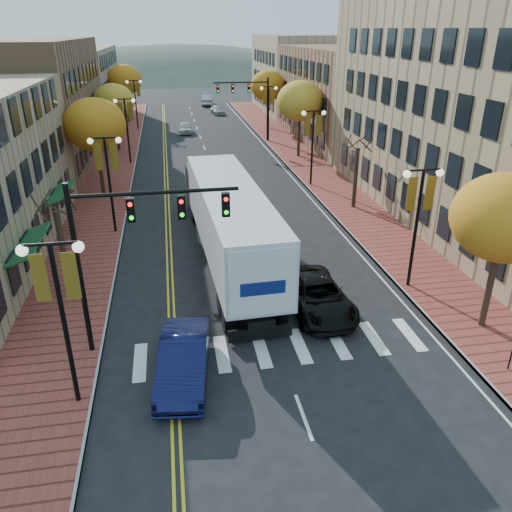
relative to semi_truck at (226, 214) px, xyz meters
name	(u,v)px	position (x,y,z in m)	size (l,w,h in m)	color
ground	(290,379)	(0.98, -11.04, -2.64)	(200.00, 200.00, 0.00)	black
sidewalk_left	(113,168)	(-8.02, 21.46, -2.56)	(4.00, 85.00, 0.15)	brown
sidewalk_right	(302,160)	(9.98, 21.46, -2.56)	(4.00, 85.00, 0.15)	brown
building_left_mid	(20,104)	(-16.02, 24.96, 2.86)	(12.00, 24.00, 11.00)	brown
building_left_far	(67,85)	(-16.02, 49.96, 2.11)	(12.00, 26.00, 9.50)	#9E8966
building_right_near	(511,101)	(19.48, 4.96, 4.86)	(15.00, 28.00, 15.00)	#997F5B
building_right_mid	(363,94)	(19.48, 30.96, 2.36)	(15.00, 24.00, 10.00)	brown
building_right_far	(311,74)	(19.48, 52.96, 2.86)	(15.00, 20.00, 11.00)	#9E8966
tree_left_a	(64,254)	(-8.02, -3.04, -0.39)	(0.28, 0.28, 4.20)	#382619
tree_left_b	(95,125)	(-8.02, 12.96, 2.81)	(4.48, 4.48, 7.21)	#382619
tree_left_c	(114,101)	(-8.02, 28.96, 2.42)	(4.16, 4.16, 6.69)	#382619
tree_left_d	(125,80)	(-8.02, 46.96, 2.97)	(4.61, 4.61, 7.42)	#382619
tree_right_a	(505,218)	(9.98, -9.04, 2.42)	(4.16, 4.16, 6.69)	#382619
tree_right_b	(356,178)	(9.98, 6.96, -0.39)	(0.28, 0.28, 4.20)	#382619
tree_right_c	(300,101)	(9.98, 22.96, 2.81)	(4.48, 4.48, 7.21)	#382619
tree_right_d	(268,86)	(9.98, 38.96, 2.65)	(4.35, 4.35, 7.00)	#382619
lamp_left_a	(59,294)	(-6.52, -11.04, 1.66)	(1.96, 0.36, 6.05)	black
lamp_left_b	(108,167)	(-6.52, 4.96, 1.66)	(1.96, 0.36, 6.05)	black
lamp_left_c	(126,118)	(-6.52, 22.96, 1.66)	(1.96, 0.36, 6.05)	black
lamp_left_d	(135,95)	(-6.52, 40.96, 1.66)	(1.96, 0.36, 6.05)	black
lamp_right_a	(419,206)	(8.48, -5.04, 1.66)	(1.96, 0.36, 6.05)	black
lamp_right_b	(313,133)	(8.48, 12.96, 1.66)	(1.96, 0.36, 6.05)	black
lamp_right_c	(269,103)	(8.48, 30.96, 1.66)	(1.96, 0.36, 6.05)	black
traffic_mast_near	(129,236)	(-4.49, -8.04, 2.29)	(6.10, 0.35, 7.00)	black
traffic_mast_far	(251,97)	(6.46, 30.96, 2.29)	(6.10, 0.34, 7.00)	black
semi_truck	(226,214)	(0.00, 0.00, 0.00)	(3.63, 18.14, 4.51)	black
navy_sedan	(184,360)	(-2.83, -10.30, -1.83)	(1.71, 4.91, 1.62)	black
black_suv	(317,295)	(3.36, -6.37, -1.88)	(2.50, 5.43, 1.51)	black
car_far_white	(185,128)	(-0.65, 37.67, -1.98)	(1.56, 3.87, 1.32)	silver
car_far_silver	(218,110)	(4.85, 52.12, -2.05)	(1.64, 4.03, 1.17)	#9A98A0
car_far_oncoming	(207,100)	(4.17, 61.89, -1.81)	(1.74, 5.00, 1.65)	#A8A9AF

